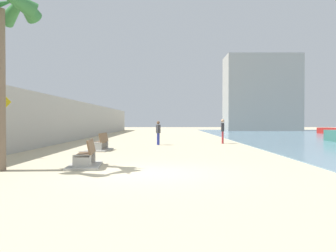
{
  "coord_description": "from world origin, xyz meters",
  "views": [
    {
      "loc": [
        0.67,
        -10.66,
        1.65
      ],
      "look_at": [
        0.59,
        10.15,
        1.34
      ],
      "focal_mm": 36.35,
      "sensor_mm": 36.0,
      "label": 1
    }
  ],
  "objects_px": {
    "bench_near": "(87,160)",
    "pedestrian_sign": "(3,118)",
    "person_walking": "(160,131)",
    "bench_far": "(101,146)",
    "person_standing": "(224,129)"
  },
  "relations": [
    {
      "from": "bench_far",
      "to": "person_standing",
      "type": "bearing_deg",
      "value": 36.58
    },
    {
      "from": "bench_near",
      "to": "pedestrian_sign",
      "type": "distance_m",
      "value": 5.25
    },
    {
      "from": "bench_near",
      "to": "bench_far",
      "type": "xyz_separation_m",
      "value": [
        -0.82,
        6.69,
        0.0
      ]
    },
    {
      "from": "person_walking",
      "to": "pedestrian_sign",
      "type": "relative_size",
      "value": 0.57
    },
    {
      "from": "person_walking",
      "to": "person_standing",
      "type": "relative_size",
      "value": 0.92
    },
    {
      "from": "person_walking",
      "to": "person_standing",
      "type": "xyz_separation_m",
      "value": [
        4.64,
        1.4,
        0.1
      ]
    },
    {
      "from": "bench_far",
      "to": "pedestrian_sign",
      "type": "height_order",
      "value": "pedestrian_sign"
    },
    {
      "from": "bench_near",
      "to": "person_standing",
      "type": "xyz_separation_m",
      "value": [
        6.93,
        12.45,
        0.82
      ]
    },
    {
      "from": "bench_near",
      "to": "pedestrian_sign",
      "type": "bearing_deg",
      "value": 148.63
    },
    {
      "from": "person_walking",
      "to": "person_standing",
      "type": "distance_m",
      "value": 4.84
    },
    {
      "from": "bench_far",
      "to": "pedestrian_sign",
      "type": "bearing_deg",
      "value": -130.31
    },
    {
      "from": "bench_near",
      "to": "person_walking",
      "type": "bearing_deg",
      "value": 78.25
    },
    {
      "from": "person_walking",
      "to": "person_standing",
      "type": "bearing_deg",
      "value": 16.81
    },
    {
      "from": "person_standing",
      "to": "bench_far",
      "type": "bearing_deg",
      "value": -143.42
    },
    {
      "from": "bench_near",
      "to": "person_walking",
      "type": "distance_m",
      "value": 11.3
    }
  ]
}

